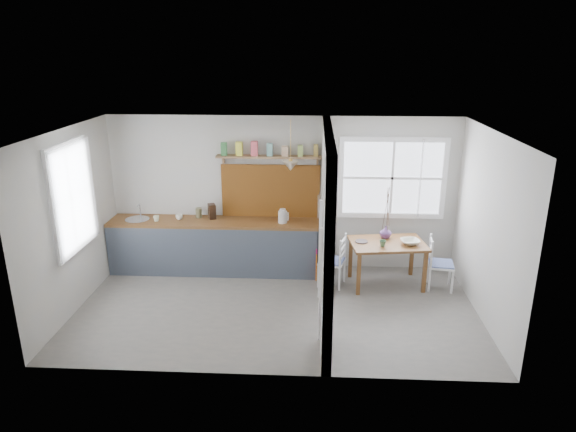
{
  "coord_description": "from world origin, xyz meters",
  "views": [
    {
      "loc": [
        0.53,
        -6.69,
        3.64
      ],
      "look_at": [
        0.14,
        0.55,
        1.25
      ],
      "focal_mm": 32.0,
      "sensor_mm": 36.0,
      "label": 1
    }
  ],
  "objects_px": {
    "dining_table": "(386,264)",
    "kettle": "(283,216)",
    "vase": "(386,232)",
    "chair_right": "(441,263)",
    "chair_left": "(332,260)"
  },
  "relations": [
    {
      "from": "dining_table",
      "to": "vase",
      "type": "bearing_deg",
      "value": 86.62
    },
    {
      "from": "chair_right",
      "to": "vase",
      "type": "height_order",
      "value": "vase"
    },
    {
      "from": "dining_table",
      "to": "chair_right",
      "type": "height_order",
      "value": "chair_right"
    },
    {
      "from": "chair_left",
      "to": "chair_right",
      "type": "height_order",
      "value": "chair_right"
    },
    {
      "from": "kettle",
      "to": "vase",
      "type": "height_order",
      "value": "kettle"
    },
    {
      "from": "chair_right",
      "to": "kettle",
      "type": "distance_m",
      "value": 2.62
    },
    {
      "from": "vase",
      "to": "dining_table",
      "type": "bearing_deg",
      "value": -85.83
    },
    {
      "from": "dining_table",
      "to": "kettle",
      "type": "height_order",
      "value": "kettle"
    },
    {
      "from": "vase",
      "to": "chair_right",
      "type": "bearing_deg",
      "value": -19.2
    },
    {
      "from": "chair_right",
      "to": "chair_left",
      "type": "bearing_deg",
      "value": 96.7
    },
    {
      "from": "kettle",
      "to": "dining_table",
      "type": "bearing_deg",
      "value": -35.58
    },
    {
      "from": "dining_table",
      "to": "kettle",
      "type": "distance_m",
      "value": 1.84
    },
    {
      "from": "dining_table",
      "to": "vase",
      "type": "height_order",
      "value": "vase"
    },
    {
      "from": "kettle",
      "to": "vase",
      "type": "bearing_deg",
      "value": -28.86
    },
    {
      "from": "chair_left",
      "to": "vase",
      "type": "bearing_deg",
      "value": 123.02
    }
  ]
}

